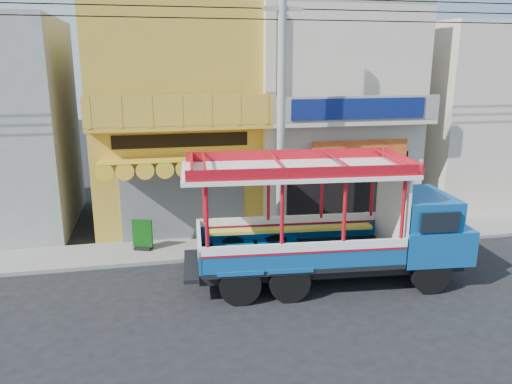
# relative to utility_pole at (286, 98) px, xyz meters

# --- Properties ---
(ground) EXTENTS (90.00, 90.00, 0.00)m
(ground) POSITION_rel_utility_pole_xyz_m (0.85, -3.30, -5.03)
(ground) COLOR black
(ground) RESTS_ON ground
(sidewalk) EXTENTS (30.00, 2.00, 0.12)m
(sidewalk) POSITION_rel_utility_pole_xyz_m (0.85, 0.70, -4.97)
(sidewalk) COLOR slate
(sidewalk) RESTS_ON ground
(shophouse_left) EXTENTS (6.00, 7.50, 8.24)m
(shophouse_left) POSITION_rel_utility_pole_xyz_m (-3.15, 4.66, -0.92)
(shophouse_left) COLOR gold
(shophouse_left) RESTS_ON ground
(shophouse_right) EXTENTS (6.00, 6.75, 8.24)m
(shophouse_right) POSITION_rel_utility_pole_xyz_m (2.85, 4.66, -0.93)
(shophouse_right) COLOR beige
(shophouse_right) RESTS_ON ground
(party_pilaster) EXTENTS (0.35, 0.30, 8.00)m
(party_pilaster) POSITION_rel_utility_pole_xyz_m (-0.15, 1.55, -1.03)
(party_pilaster) COLOR beige
(party_pilaster) RESTS_ON ground
(filler_building_right) EXTENTS (6.00, 6.00, 7.60)m
(filler_building_right) POSITION_rel_utility_pole_xyz_m (9.85, 4.70, -1.23)
(filler_building_right) COLOR beige
(filler_building_right) RESTS_ON ground
(utility_pole) EXTENTS (28.00, 0.26, 9.00)m
(utility_pole) POSITION_rel_utility_pole_xyz_m (0.00, 0.00, 0.00)
(utility_pole) COLOR gray
(utility_pole) RESTS_ON ground
(songthaew_truck) EXTENTS (7.95, 3.12, 3.63)m
(songthaew_truck) POSITION_rel_utility_pole_xyz_m (1.12, -2.58, -3.28)
(songthaew_truck) COLOR black
(songthaew_truck) RESTS_ON ground
(green_sign) EXTENTS (0.65, 0.48, 1.01)m
(green_sign) POSITION_rel_utility_pole_xyz_m (-4.56, 0.81, -4.49)
(green_sign) COLOR black
(green_sign) RESTS_ON sidewalk
(potted_plant_a) EXTENTS (1.32, 1.33, 1.11)m
(potted_plant_a) POSITION_rel_utility_pole_xyz_m (3.44, 0.51, -4.36)
(potted_plant_a) COLOR #1D4F16
(potted_plant_a) RESTS_ON sidewalk
(potted_plant_b) EXTENTS (0.62, 0.66, 0.95)m
(potted_plant_b) POSITION_rel_utility_pole_xyz_m (4.36, 1.02, -4.44)
(potted_plant_b) COLOR #1D4F16
(potted_plant_b) RESTS_ON sidewalk
(potted_plant_c) EXTENTS (0.73, 0.73, 1.12)m
(potted_plant_c) POSITION_rel_utility_pole_xyz_m (5.68, 0.93, -4.35)
(potted_plant_c) COLOR #1D4F16
(potted_plant_c) RESTS_ON sidewalk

